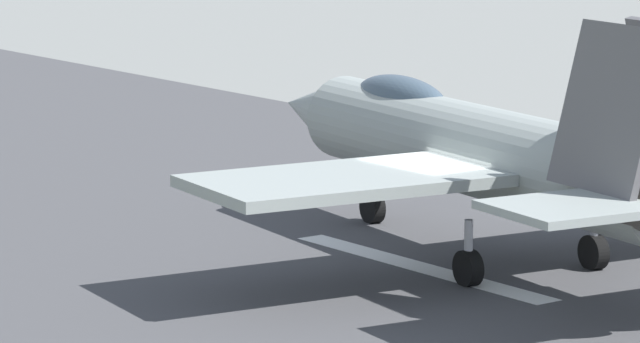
# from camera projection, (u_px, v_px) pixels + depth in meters

# --- Properties ---
(ground_plane) EXTENTS (400.00, 400.00, 0.00)m
(ground_plane) POSITION_uv_depth(u_px,v_px,m) (439.00, 273.00, 40.78)
(ground_plane) COLOR slate
(runway_strip) EXTENTS (240.00, 26.00, 0.02)m
(runway_strip) POSITION_uv_depth(u_px,v_px,m) (440.00, 273.00, 40.77)
(runway_strip) COLOR #434345
(runway_strip) RESTS_ON ground
(fighter_jet) EXTENTS (17.24, 14.65, 5.67)m
(fighter_jet) POSITION_uv_depth(u_px,v_px,m) (483.00, 149.00, 41.58)
(fighter_jet) COLOR gray
(fighter_jet) RESTS_ON ground
(marker_cone_mid) EXTENTS (0.44, 0.44, 0.55)m
(marker_cone_mid) POSITION_uv_depth(u_px,v_px,m) (607.00, 161.00, 53.30)
(marker_cone_mid) COLOR orange
(marker_cone_mid) RESTS_ON ground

